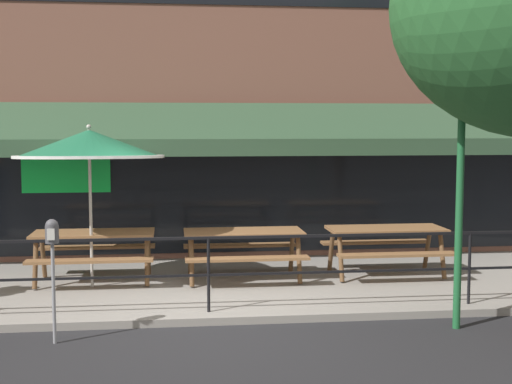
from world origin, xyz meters
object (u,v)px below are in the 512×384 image
picnic_table_right (386,238)px  patio_umbrella_left (89,145)px  street_sign_pole (461,157)px  picnic_table_left (94,243)px  parking_meter_near (52,243)px  picnic_table_centre (244,241)px

picnic_table_right → patio_umbrella_left: bearing=-176.9°
street_sign_pole → picnic_table_left: bearing=149.9°
picnic_table_left → street_sign_pole: (4.59, -2.66, 1.38)m
parking_meter_near → patio_umbrella_left: bearing=86.0°
parking_meter_near → street_sign_pole: street_sign_pole is taller
patio_umbrella_left → street_sign_pole: bearing=-27.1°
picnic_table_centre → parking_meter_near: 3.56m
patio_umbrella_left → street_sign_pole: street_sign_pole is taller
parking_meter_near → picnic_table_centre: bearing=46.8°
picnic_table_right → street_sign_pole: street_sign_pole is taller
picnic_table_left → patio_umbrella_left: size_ratio=0.76×
picnic_table_right → parking_meter_near: 5.38m
picnic_table_centre → parking_meter_near: size_ratio=1.27×
picnic_table_left → street_sign_pole: street_sign_pole is taller
street_sign_pole → picnic_table_right: bearing=92.0°
picnic_table_left → picnic_table_right: same height
picnic_table_right → patio_umbrella_left: patio_umbrella_left is taller
picnic_table_left → patio_umbrella_left: bearing=-90.0°
picnic_table_left → picnic_table_centre: 2.25m
picnic_table_left → picnic_table_right: (4.50, -0.06, 0.00)m
picnic_table_left → street_sign_pole: size_ratio=0.44×
street_sign_pole → patio_umbrella_left: bearing=152.9°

